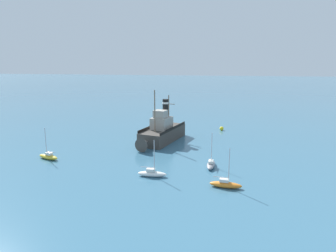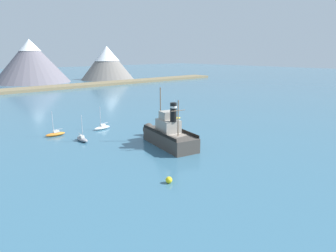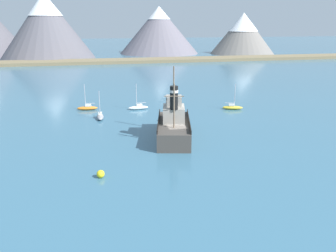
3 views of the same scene
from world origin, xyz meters
name	(u,v)px [view 3 (image 3 of 3)]	position (x,y,z in m)	size (l,w,h in m)	color
ground_plane	(177,143)	(0.00, 0.00, 0.00)	(600.00, 600.00, 0.00)	#38667F
mountain_ridge	(72,26)	(-18.98, 133.88, 13.54)	(165.60, 63.27, 29.60)	#56545B
shoreline_strip	(119,61)	(0.00, 99.75, 0.60)	(240.00, 12.00, 1.20)	#7A6B4C
old_tugboat	(174,125)	(0.20, 2.65, 1.83)	(6.87, 14.79, 9.90)	#423D38
sailboat_white	(138,107)	(-2.67, 20.24, 0.43)	(3.86, 1.33, 4.90)	white
sailboat_orange	(87,108)	(-12.13, 21.84, 0.43)	(3.87, 1.35, 4.90)	orange
sailboat_yellow	(233,107)	(14.82, 16.55, 0.43)	(3.96, 2.17, 4.90)	gold
sailboat_grey	(100,116)	(-9.93, 15.02, 0.43)	(1.21, 3.83, 4.90)	gray
mooring_buoy	(101,174)	(-10.56, -9.24, 0.43)	(0.85, 0.85, 0.85)	yellow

